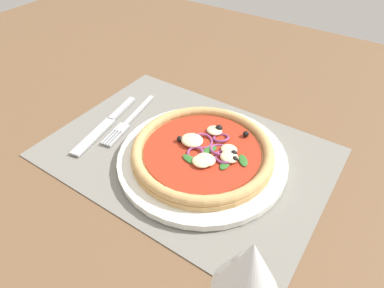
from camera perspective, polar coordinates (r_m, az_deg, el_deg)
name	(u,v)px	position (r cm, az deg, el deg)	size (l,w,h in cm)	color
ground_plane	(187,158)	(61.92, -0.83, -2.34)	(190.00, 140.00, 2.40)	brown
placemat	(187,152)	(60.97, -0.84, -1.38)	(49.72, 35.38, 0.40)	slate
plate	(202,158)	(58.61, 1.75, -2.40)	(29.59, 29.59, 1.27)	silver
pizza	(203,151)	(57.44, 1.86, -1.15)	(24.71, 24.71, 2.63)	tan
fork	(128,121)	(68.66, -10.90, 3.83)	(4.79, 17.97, 0.44)	#B2B5BA
knife	(106,124)	(68.76, -14.56, 3.27)	(5.12, 19.98, 0.62)	#B2B5BA
wine_glass	(248,270)	(35.64, 9.64, -20.48)	(7.20, 7.20, 14.90)	silver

